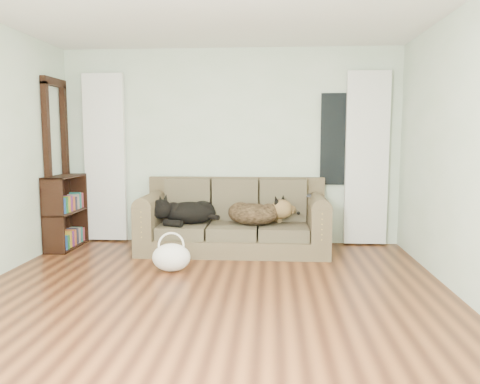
# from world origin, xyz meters

# --- Properties ---
(floor) EXTENTS (5.00, 5.00, 0.00)m
(floor) POSITION_xyz_m (0.00, 0.00, 0.00)
(floor) COLOR #3B1D11
(floor) RESTS_ON ground
(wall_back) EXTENTS (4.50, 0.04, 2.60)m
(wall_back) POSITION_xyz_m (0.00, 2.50, 1.30)
(wall_back) COLOR silver
(wall_back) RESTS_ON ground
(curtain_left) EXTENTS (0.55, 0.08, 2.25)m
(curtain_left) POSITION_xyz_m (-1.70, 2.42, 1.15)
(curtain_left) COLOR white
(curtain_left) RESTS_ON ground
(curtain_right) EXTENTS (0.55, 0.08, 2.25)m
(curtain_right) POSITION_xyz_m (1.80, 2.42, 1.15)
(curtain_right) COLOR white
(curtain_right) RESTS_ON ground
(window_pane) EXTENTS (0.50, 0.03, 1.20)m
(window_pane) POSITION_xyz_m (1.45, 2.47, 1.40)
(window_pane) COLOR black
(window_pane) RESTS_ON wall_back
(door_casing) EXTENTS (0.07, 0.60, 2.10)m
(door_casing) POSITION_xyz_m (-2.20, 2.05, 1.05)
(door_casing) COLOR black
(door_casing) RESTS_ON ground
(sofa) EXTENTS (2.33, 1.01, 0.95)m
(sofa) POSITION_xyz_m (0.09, 1.98, 0.45)
(sofa) COLOR brown
(sofa) RESTS_ON floor
(dog_black_lab) EXTENTS (0.70, 0.52, 0.28)m
(dog_black_lab) POSITION_xyz_m (-0.50, 1.94, 0.48)
(dog_black_lab) COLOR black
(dog_black_lab) RESTS_ON sofa
(dog_shepherd) EXTENTS (0.79, 0.68, 0.29)m
(dog_shepherd) POSITION_xyz_m (0.37, 1.93, 0.49)
(dog_shepherd) COLOR black
(dog_shepherd) RESTS_ON sofa
(tv_remote) EXTENTS (0.07, 0.17, 0.02)m
(tv_remote) POSITION_xyz_m (1.01, 1.83, 0.73)
(tv_remote) COLOR black
(tv_remote) RESTS_ON sofa
(tote_bag) EXTENTS (0.44, 0.36, 0.30)m
(tote_bag) POSITION_xyz_m (-0.50, 1.02, 0.16)
(tote_bag) COLOR white
(tote_bag) RESTS_ON floor
(bookshelf) EXTENTS (0.32, 0.77, 0.94)m
(bookshelf) POSITION_xyz_m (-2.09, 2.00, 0.50)
(bookshelf) COLOR black
(bookshelf) RESTS_ON floor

